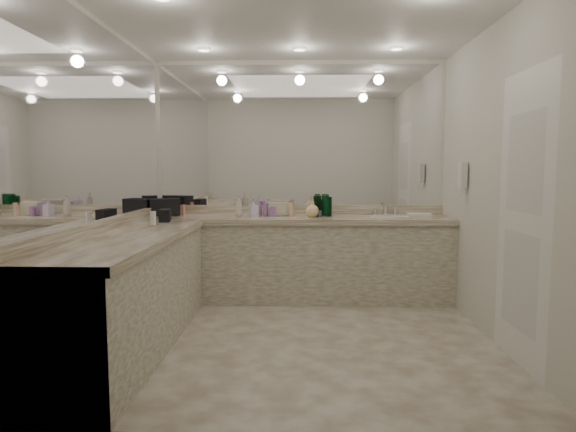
{
  "coord_description": "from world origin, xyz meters",
  "views": [
    {
      "loc": [
        0.02,
        -3.93,
        1.4
      ],
      "look_at": [
        -0.1,
        0.4,
        0.98
      ],
      "focal_mm": 30.0,
      "sensor_mm": 36.0,
      "label": 1
    }
  ],
  "objects_px": {
    "black_toiletry_bag": "(165,208)",
    "soap_bottle_a": "(239,206)",
    "cream_cosmetic_case": "(278,209)",
    "soap_bottle_b": "(254,208)",
    "sink": "(388,217)",
    "hand_towel": "(419,215)",
    "soap_bottle_c": "(312,208)",
    "wall_phone": "(463,175)"
  },
  "relations": [
    {
      "from": "black_toiletry_bag",
      "to": "soap_bottle_a",
      "type": "distance_m",
      "value": 0.8
    },
    {
      "from": "cream_cosmetic_case",
      "to": "soap_bottle_b",
      "type": "relative_size",
      "value": 1.24
    },
    {
      "from": "sink",
      "to": "soap_bottle_b",
      "type": "relative_size",
      "value": 2.26
    },
    {
      "from": "sink",
      "to": "hand_towel",
      "type": "bearing_deg",
      "value": -8.58
    },
    {
      "from": "black_toiletry_bag",
      "to": "hand_towel",
      "type": "xyz_separation_m",
      "value": [
        2.72,
        -0.06,
        -0.07
      ]
    },
    {
      "from": "soap_bottle_b",
      "to": "soap_bottle_c",
      "type": "xyz_separation_m",
      "value": [
        0.62,
        0.02,
        -0.01
      ]
    },
    {
      "from": "soap_bottle_a",
      "to": "soap_bottle_c",
      "type": "relative_size",
      "value": 1.22
    },
    {
      "from": "cream_cosmetic_case",
      "to": "soap_bottle_c",
      "type": "bearing_deg",
      "value": -36.47
    },
    {
      "from": "black_toiletry_bag",
      "to": "soap_bottle_b",
      "type": "height_order",
      "value": "soap_bottle_b"
    },
    {
      "from": "wall_phone",
      "to": "cream_cosmetic_case",
      "type": "distance_m",
      "value": 1.93
    },
    {
      "from": "soap_bottle_c",
      "to": "hand_towel",
      "type": "bearing_deg",
      "value": -0.51
    },
    {
      "from": "soap_bottle_c",
      "to": "sink",
      "type": "bearing_deg",
      "value": 2.66
    },
    {
      "from": "soap_bottle_a",
      "to": "soap_bottle_c",
      "type": "distance_m",
      "value": 0.79
    },
    {
      "from": "sink",
      "to": "wall_phone",
      "type": "height_order",
      "value": "wall_phone"
    },
    {
      "from": "sink",
      "to": "black_toiletry_bag",
      "type": "bearing_deg",
      "value": 179.72
    },
    {
      "from": "cream_cosmetic_case",
      "to": "hand_towel",
      "type": "relative_size",
      "value": 1.0
    },
    {
      "from": "black_toiletry_bag",
      "to": "soap_bottle_c",
      "type": "distance_m",
      "value": 1.59
    },
    {
      "from": "sink",
      "to": "soap_bottle_b",
      "type": "xyz_separation_m",
      "value": [
        -1.44,
        -0.06,
        0.1
      ]
    },
    {
      "from": "cream_cosmetic_case",
      "to": "soap_bottle_b",
      "type": "height_order",
      "value": "soap_bottle_b"
    },
    {
      "from": "wall_phone",
      "to": "soap_bottle_c",
      "type": "relative_size",
      "value": 1.31
    },
    {
      "from": "wall_phone",
      "to": "cream_cosmetic_case",
      "type": "bearing_deg",
      "value": 161.53
    },
    {
      "from": "black_toiletry_bag",
      "to": "cream_cosmetic_case",
      "type": "height_order",
      "value": "black_toiletry_bag"
    },
    {
      "from": "soap_bottle_a",
      "to": "soap_bottle_b",
      "type": "relative_size",
      "value": 1.15
    },
    {
      "from": "soap_bottle_a",
      "to": "cream_cosmetic_case",
      "type": "bearing_deg",
      "value": 12.58
    },
    {
      "from": "hand_towel",
      "to": "soap_bottle_c",
      "type": "height_order",
      "value": "soap_bottle_c"
    },
    {
      "from": "black_toiletry_bag",
      "to": "soap_bottle_a",
      "type": "xyz_separation_m",
      "value": [
        0.8,
        -0.01,
        0.02
      ]
    },
    {
      "from": "sink",
      "to": "hand_towel",
      "type": "xyz_separation_m",
      "value": [
        0.32,
        -0.05,
        0.03
      ]
    },
    {
      "from": "wall_phone",
      "to": "black_toiletry_bag",
      "type": "bearing_deg",
      "value": 170.35
    },
    {
      "from": "soap_bottle_a",
      "to": "soap_bottle_b",
      "type": "distance_m",
      "value": 0.18
    },
    {
      "from": "black_toiletry_bag",
      "to": "soap_bottle_c",
      "type": "xyz_separation_m",
      "value": [
        1.59,
        -0.05,
        0.0
      ]
    },
    {
      "from": "cream_cosmetic_case",
      "to": "soap_bottle_a",
      "type": "bearing_deg",
      "value": 176.11
    },
    {
      "from": "cream_cosmetic_case",
      "to": "soap_bottle_a",
      "type": "xyz_separation_m",
      "value": [
        -0.42,
        -0.09,
        0.04
      ]
    },
    {
      "from": "wall_phone",
      "to": "soap_bottle_a",
      "type": "height_order",
      "value": "wall_phone"
    },
    {
      "from": "black_toiletry_bag",
      "to": "cream_cosmetic_case",
      "type": "relative_size",
      "value": 1.3
    },
    {
      "from": "cream_cosmetic_case",
      "to": "soap_bottle_b",
      "type": "xyz_separation_m",
      "value": [
        -0.25,
        -0.16,
        0.03
      ]
    },
    {
      "from": "hand_towel",
      "to": "soap_bottle_b",
      "type": "bearing_deg",
      "value": -179.55
    },
    {
      "from": "black_toiletry_bag",
      "to": "soap_bottle_a",
      "type": "relative_size",
      "value": 1.41
    },
    {
      "from": "wall_phone",
      "to": "soap_bottle_c",
      "type": "distance_m",
      "value": 1.53
    },
    {
      "from": "hand_towel",
      "to": "black_toiletry_bag",
      "type": "bearing_deg",
      "value": 178.75
    },
    {
      "from": "soap_bottle_c",
      "to": "wall_phone",
      "type": "bearing_deg",
      "value": -18.06
    },
    {
      "from": "sink",
      "to": "soap_bottle_c",
      "type": "height_order",
      "value": "soap_bottle_c"
    },
    {
      "from": "hand_towel",
      "to": "soap_bottle_c",
      "type": "relative_size",
      "value": 1.32
    }
  ]
}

